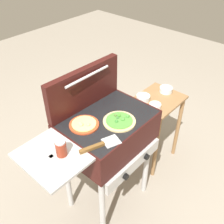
{
  "coord_description": "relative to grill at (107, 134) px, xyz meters",
  "views": [
    {
      "loc": [
        -1.03,
        -0.96,
        2.02
      ],
      "look_at": [
        0.05,
        0.0,
        0.92
      ],
      "focal_mm": 42.21,
      "sensor_mm": 36.0,
      "label": 1
    }
  ],
  "objects": [
    {
      "name": "grill_lid_open",
      "position": [
        0.01,
        0.22,
        0.3
      ],
      "size": [
        0.63,
        0.09,
        0.3
      ],
      "color": "#38110F",
      "rests_on": "grill"
    },
    {
      "name": "pizza_veggie",
      "position": [
        0.03,
        -0.09,
        0.15
      ],
      "size": [
        0.22,
        0.22,
        0.04
      ],
      "color": "#E0C17F",
      "rests_on": "grill"
    },
    {
      "name": "topping_bowl_far",
      "position": [
        0.54,
        -0.05,
        -0.02
      ],
      "size": [
        0.1,
        0.1,
        0.04
      ],
      "color": "silver",
      "rests_on": "prep_table"
    },
    {
      "name": "ground_plane",
      "position": [
        0.01,
        0.0,
        -0.76
      ],
      "size": [
        8.0,
        8.0,
        0.0
      ],
      "primitive_type": "plane",
      "color": "gray"
    },
    {
      "name": "topping_bowl_middle",
      "position": [
        0.57,
        0.1,
        -0.02
      ],
      "size": [
        0.12,
        0.12,
        0.04
      ],
      "color": "silver",
      "rests_on": "prep_table"
    },
    {
      "name": "prep_table",
      "position": [
        0.67,
        0.0,
        -0.24
      ],
      "size": [
        0.44,
        0.36,
        0.72
      ],
      "color": "olive",
      "rests_on": "ground_plane"
    },
    {
      "name": "sauce_jar",
      "position": [
        -0.41,
        -0.03,
        0.2
      ],
      "size": [
        0.06,
        0.06,
        0.11
      ],
      "color": "maroon",
      "rests_on": "grill"
    },
    {
      "name": "spatula",
      "position": [
        -0.22,
        -0.15,
        0.15
      ],
      "size": [
        0.26,
        0.14,
        0.02
      ],
      "color": "#B7BABF",
      "rests_on": "grill"
    },
    {
      "name": "pizza_cheese",
      "position": [
        -0.15,
        0.06,
        0.15
      ],
      "size": [
        0.2,
        0.2,
        0.04
      ],
      "color": "#C64723",
      "rests_on": "grill"
    },
    {
      "name": "topping_bowl_near",
      "position": [
        0.82,
        0.02,
        -0.02
      ],
      "size": [
        0.12,
        0.12,
        0.04
      ],
      "color": "silver",
      "rests_on": "prep_table"
    },
    {
      "name": "grill",
      "position": [
        0.0,
        0.0,
        0.0
      ],
      "size": [
        0.96,
        0.53,
        0.9
      ],
      "color": "#38110F",
      "rests_on": "ground_plane"
    }
  ]
}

